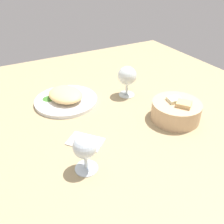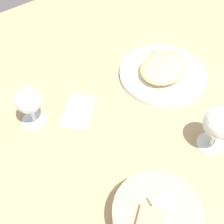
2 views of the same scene
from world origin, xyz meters
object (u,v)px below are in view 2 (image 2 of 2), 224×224
Objects in this scene: plate at (163,74)px; folded_napkin at (79,111)px; wine_glass_near at (29,102)px; wine_glass_far at (220,124)px; bread_basket at (156,217)px.

folded_napkin is at bearing -6.79° from plate.
folded_napkin is (26.83, -3.19, -0.30)cm from plate.
wine_glass_near is 44.46cm from wine_glass_far.
plate is 1.96× the size of wine_glass_far.
folded_napkin is (-10.69, 4.32, -7.00)cm from wine_glass_near.
wine_glass_near is (37.52, -7.51, 6.70)cm from plate.
bread_basket is 1.36× the size of wine_glass_far.
bread_basket is at bearing 43.61° from folded_napkin.
wine_glass_far is at bearing -165.51° from bread_basket.
wine_glass_near is 0.89× the size of wine_glass_far.
wine_glass_near reaches higher than bread_basket.
plate is 2.27× the size of folded_napkin.
plate is 43.04cm from bread_basket.
plate is 26.46cm from wine_glass_far.
bread_basket is 1.52× the size of wine_glass_near.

